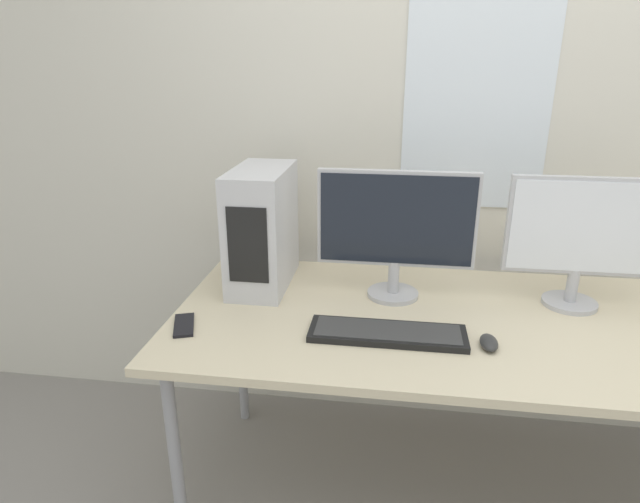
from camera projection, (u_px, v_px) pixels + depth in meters
The scene contains 8 objects.
wall_back at pixel (498, 117), 2.07m from camera, with size 8.00×0.07×2.70m.
desk at pixel (505, 333), 1.76m from camera, with size 2.20×0.89×0.76m.
pc_tower at pixel (262, 228), 1.97m from camera, with size 0.20×0.40×0.44m.
monitor_main at pixel (396, 227), 1.84m from camera, with size 0.55×0.18×0.46m.
monitor_right_near at pixel (581, 236), 1.77m from camera, with size 0.49×0.18×0.45m.
keyboard at pixel (387, 333), 1.65m from camera, with size 0.48×0.15×0.02m.
mouse at pixel (489, 343), 1.59m from camera, with size 0.05×0.10×0.03m.
cell_phone at pixel (184, 325), 1.71m from camera, with size 0.11×0.16×0.01m.
Camera 1 is at (-0.38, -1.19, 1.57)m, focal length 30.00 mm.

